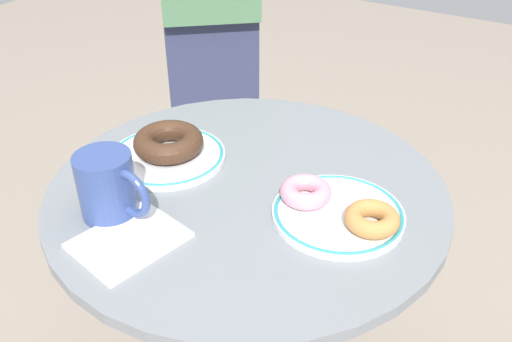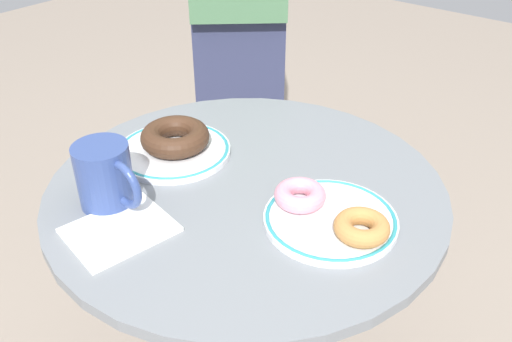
# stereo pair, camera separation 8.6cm
# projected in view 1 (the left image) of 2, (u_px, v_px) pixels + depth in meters

# --- Properties ---
(cafe_table) EXTENTS (0.62, 0.62, 0.73)m
(cafe_table) POSITION_uv_depth(u_px,v_px,m) (248.00, 282.00, 0.97)
(cafe_table) COLOR slate
(cafe_table) RESTS_ON ground
(plate_left) EXTENTS (0.19, 0.19, 0.01)m
(plate_left) POSITION_uv_depth(u_px,v_px,m) (167.00, 156.00, 0.91)
(plate_left) COLOR white
(plate_left) RESTS_ON cafe_table
(plate_right) EXTENTS (0.19, 0.19, 0.01)m
(plate_right) POSITION_uv_depth(u_px,v_px,m) (337.00, 214.00, 0.78)
(plate_right) COLOR white
(plate_right) RESTS_ON cafe_table
(donut_chocolate) EXTENTS (0.14, 0.14, 0.04)m
(donut_chocolate) POSITION_uv_depth(u_px,v_px,m) (169.00, 141.00, 0.91)
(donut_chocolate) COLOR #422819
(donut_chocolate) RESTS_ON plate_left
(donut_old_fashioned) EXTENTS (0.08, 0.08, 0.03)m
(donut_old_fashioned) POSITION_uv_depth(u_px,v_px,m) (372.00, 219.00, 0.74)
(donut_old_fashioned) COLOR #BC7F42
(donut_old_fashioned) RESTS_ON plate_right
(donut_pink_frosted) EXTENTS (0.10, 0.10, 0.03)m
(donut_pink_frosted) POSITION_uv_depth(u_px,v_px,m) (306.00, 191.00, 0.80)
(donut_pink_frosted) COLOR pink
(donut_pink_frosted) RESTS_ON plate_right
(paper_napkin) EXTENTS (0.14, 0.16, 0.01)m
(paper_napkin) POSITION_uv_depth(u_px,v_px,m) (129.00, 240.00, 0.74)
(paper_napkin) COLOR white
(paper_napkin) RESTS_ON cafe_table
(coffee_mug) EXTENTS (0.12, 0.08, 0.10)m
(coffee_mug) POSITION_uv_depth(u_px,v_px,m) (109.00, 186.00, 0.76)
(coffee_mug) COLOR #334784
(coffee_mug) RESTS_ON cafe_table
(person_figure) EXTENTS (0.42, 0.44, 1.64)m
(person_figure) POSITION_uv_depth(u_px,v_px,m) (206.00, 6.00, 1.38)
(person_figure) COLOR #2D3351
(person_figure) RESTS_ON ground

